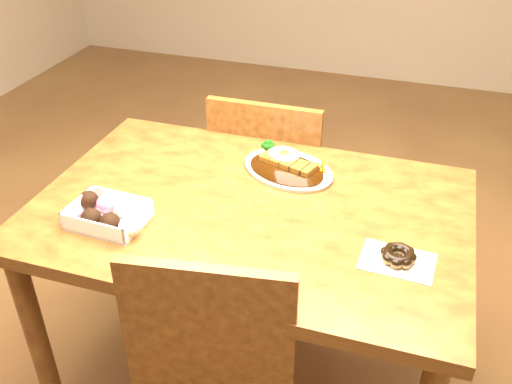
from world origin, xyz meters
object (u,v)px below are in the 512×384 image
(chair_far, at_px, (272,186))
(katsu_curry_plate, at_px, (287,166))
(table, at_px, (250,234))
(donut_box, at_px, (106,214))
(pon_de_ring, at_px, (398,256))

(chair_far, bearing_deg, katsu_curry_plate, 113.08)
(table, distance_m, donut_box, 0.41)
(chair_far, xyz_separation_m, pon_de_ring, (0.51, -0.65, 0.29))
(table, xyz_separation_m, donut_box, (-0.34, -0.19, 0.13))
(table, relative_size, katsu_curry_plate, 3.46)
(chair_far, bearing_deg, donut_box, 70.67)
(chair_far, relative_size, katsu_curry_plate, 2.51)
(chair_far, bearing_deg, pon_de_ring, 127.46)
(katsu_curry_plate, height_order, donut_box, katsu_curry_plate)
(table, height_order, katsu_curry_plate, katsu_curry_plate)
(chair_far, distance_m, donut_box, 0.82)
(katsu_curry_plate, bearing_deg, chair_far, 113.46)
(pon_de_ring, bearing_deg, katsu_curry_plate, 137.72)
(donut_box, bearing_deg, pon_de_ring, 5.57)
(pon_de_ring, bearing_deg, chair_far, 127.84)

